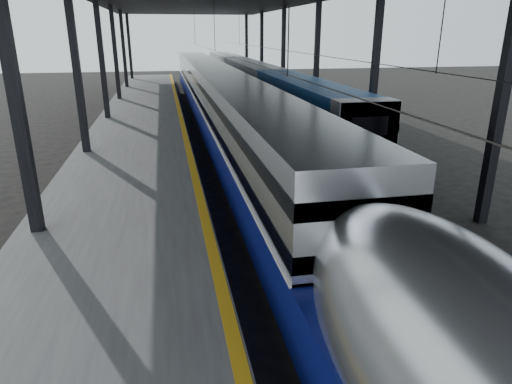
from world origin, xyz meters
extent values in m
plane|color=black|center=(0.00, 0.00, 0.00)|extent=(160.00, 160.00, 0.00)
cube|color=#4C4C4F|center=(-3.50, 20.00, 0.50)|extent=(6.00, 80.00, 1.00)
cube|color=gold|center=(-0.70, 20.00, 1.00)|extent=(0.30, 80.00, 0.01)
cube|color=slate|center=(1.28, 20.00, 0.08)|extent=(0.08, 80.00, 0.16)
cube|color=slate|center=(2.72, 20.00, 0.08)|extent=(0.08, 80.00, 0.16)
cube|color=slate|center=(6.28, 20.00, 0.08)|extent=(0.08, 80.00, 0.16)
cube|color=slate|center=(7.72, 20.00, 0.08)|extent=(0.08, 80.00, 0.16)
cube|color=black|center=(-5.80, 5.00, 4.50)|extent=(0.35, 0.35, 9.00)
cube|color=black|center=(9.60, 5.00, 4.50)|extent=(0.35, 0.35, 9.00)
cube|color=black|center=(-5.80, 15.00, 4.50)|extent=(0.35, 0.35, 9.00)
cube|color=black|center=(9.60, 15.00, 4.50)|extent=(0.35, 0.35, 9.00)
cube|color=black|center=(-5.80, 25.00, 4.50)|extent=(0.35, 0.35, 9.00)
cube|color=black|center=(9.60, 25.00, 4.50)|extent=(0.35, 0.35, 9.00)
cube|color=black|center=(-5.80, 35.00, 4.50)|extent=(0.35, 0.35, 9.00)
cube|color=black|center=(9.60, 35.00, 4.50)|extent=(0.35, 0.35, 9.00)
cube|color=black|center=(-5.80, 45.00, 4.50)|extent=(0.35, 0.35, 9.00)
cube|color=black|center=(9.60, 45.00, 4.50)|extent=(0.35, 0.35, 9.00)
cube|color=black|center=(-5.80, 55.00, 4.50)|extent=(0.35, 0.35, 9.00)
cube|color=black|center=(9.60, 55.00, 4.50)|extent=(0.35, 0.35, 9.00)
cylinder|color=slate|center=(2.00, 20.00, 5.50)|extent=(0.03, 74.00, 0.03)
cylinder|color=slate|center=(7.00, 20.00, 5.50)|extent=(0.03, 74.00, 0.03)
cube|color=silver|center=(2.00, 27.42, 2.29)|extent=(2.89, 57.00, 3.99)
cube|color=navy|center=(2.00, 25.92, 1.05)|extent=(2.97, 62.00, 1.55)
cube|color=silver|center=(2.00, 27.42, 1.84)|extent=(2.99, 57.00, 0.10)
cube|color=black|center=(2.00, 27.42, 3.44)|extent=(2.93, 57.00, 0.42)
cube|color=black|center=(2.00, 27.42, 2.29)|extent=(2.93, 57.00, 0.42)
ellipsoid|color=silver|center=(2.00, -4.08, 2.14)|extent=(2.89, 8.40, 3.99)
cube|color=black|center=(2.00, 17.92, 0.20)|extent=(2.19, 2.60, 0.40)
cube|color=#16498F|center=(7.00, 18.57, 2.00)|extent=(2.80, 18.00, 3.79)
cube|color=gray|center=(7.00, 10.17, 2.00)|extent=(2.84, 1.20, 3.84)
cube|color=black|center=(7.00, 9.55, 2.84)|extent=(1.70, 0.06, 0.85)
cube|color=#B21E0D|center=(7.00, 9.55, 1.55)|extent=(1.20, 0.06, 0.55)
cube|color=gray|center=(7.00, 37.57, 2.00)|extent=(2.80, 18.00, 3.79)
cube|color=gray|center=(7.00, 56.57, 2.00)|extent=(2.80, 18.00, 3.79)
cube|color=black|center=(7.00, 12.57, 0.18)|extent=(2.20, 2.40, 0.36)
cube|color=black|center=(7.00, 34.57, 0.18)|extent=(2.20, 2.40, 0.36)
camera|label=1|loc=(-1.73, -8.86, 6.72)|focal=32.00mm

